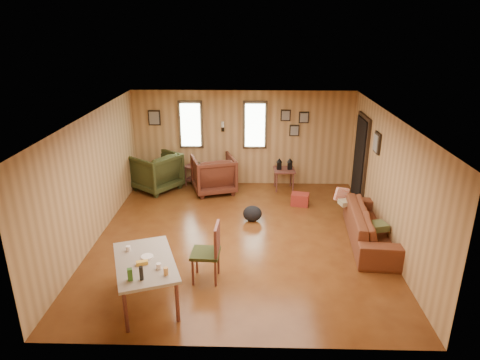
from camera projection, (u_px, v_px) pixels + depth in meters
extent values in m
cube|color=brown|center=(239.00, 238.00, 8.37)|extent=(5.50, 6.00, 0.02)
cube|color=#997C5B|center=(239.00, 116.00, 7.52)|extent=(5.50, 6.00, 0.02)
cube|color=tan|center=(243.00, 138.00, 10.76)|extent=(5.50, 0.02, 2.40)
cube|color=tan|center=(232.00, 267.00, 5.12)|extent=(5.50, 0.02, 2.40)
cube|color=tan|center=(93.00, 179.00, 8.02)|extent=(0.02, 6.00, 2.40)
cube|color=tan|center=(389.00, 181.00, 7.87)|extent=(0.02, 6.00, 2.40)
cube|color=black|center=(191.00, 125.00, 10.64)|extent=(0.60, 0.05, 1.20)
cube|color=#E0F2D1|center=(191.00, 125.00, 10.60)|extent=(0.48, 0.04, 1.06)
cube|color=black|center=(255.00, 125.00, 10.60)|extent=(0.60, 0.05, 1.20)
cube|color=#E0F2D1|center=(255.00, 125.00, 10.56)|extent=(0.48, 0.04, 1.06)
cube|color=black|center=(223.00, 129.00, 10.63)|extent=(0.07, 0.05, 0.12)
cylinder|color=silver|center=(223.00, 124.00, 10.53)|extent=(0.07, 0.07, 0.14)
cube|color=black|center=(361.00, 160.00, 9.77)|extent=(0.06, 1.00, 2.05)
cube|color=black|center=(359.00, 160.00, 9.77)|extent=(0.04, 0.82, 1.90)
cube|color=black|center=(286.00, 115.00, 10.49)|extent=(0.24, 0.04, 0.28)
cube|color=#9E998C|center=(286.00, 116.00, 10.46)|extent=(0.19, 0.02, 0.22)
cube|color=black|center=(304.00, 117.00, 10.49)|extent=(0.24, 0.04, 0.28)
cube|color=#9E998C|center=(304.00, 118.00, 10.47)|extent=(0.19, 0.02, 0.22)
cube|color=black|center=(294.00, 130.00, 10.62)|extent=(0.24, 0.04, 0.28)
cube|color=#9E998C|center=(294.00, 131.00, 10.59)|extent=(0.19, 0.02, 0.22)
cube|color=black|center=(154.00, 118.00, 10.60)|extent=(0.30, 0.04, 0.38)
cube|color=#9E998C|center=(154.00, 118.00, 10.57)|extent=(0.24, 0.02, 0.31)
cube|color=black|center=(377.00, 143.00, 8.49)|extent=(0.04, 0.34, 0.42)
cube|color=#9E998C|center=(376.00, 143.00, 8.50)|extent=(0.02, 0.27, 0.34)
imported|color=brown|center=(375.00, 221.00, 8.04)|extent=(0.85, 2.30, 0.88)
imported|color=#532519|center=(214.00, 172.00, 10.44)|extent=(1.20, 1.16, 1.00)
imported|color=#33391A|center=(156.00, 170.00, 10.59)|extent=(1.35, 1.36, 1.03)
cube|color=brown|center=(196.00, 166.00, 10.90)|extent=(0.64, 0.61, 0.04)
cube|color=brown|center=(197.00, 178.00, 11.02)|extent=(0.58, 0.55, 0.03)
cylinder|color=brown|center=(186.00, 176.00, 10.91)|extent=(0.05, 0.05, 0.49)
cylinder|color=brown|center=(200.00, 179.00, 10.75)|extent=(0.05, 0.05, 0.49)
cylinder|color=brown|center=(193.00, 172.00, 11.22)|extent=(0.05, 0.05, 0.49)
cylinder|color=brown|center=(207.00, 174.00, 11.06)|extent=(0.05, 0.05, 0.49)
cube|color=brown|center=(192.00, 163.00, 10.91)|extent=(0.09, 0.05, 0.12)
cube|color=brown|center=(199.00, 164.00, 10.84)|extent=(0.08, 0.05, 0.11)
cube|color=brown|center=(284.00, 170.00, 10.59)|extent=(0.54, 0.54, 0.04)
cylinder|color=brown|center=(277.00, 182.00, 10.49)|extent=(0.04, 0.04, 0.51)
cylinder|color=brown|center=(293.00, 182.00, 10.50)|extent=(0.04, 0.04, 0.51)
cylinder|color=brown|center=(275.00, 177.00, 10.87)|extent=(0.04, 0.04, 0.51)
cylinder|color=brown|center=(291.00, 177.00, 10.88)|extent=(0.04, 0.04, 0.51)
cube|color=black|center=(279.00, 166.00, 10.55)|extent=(0.12, 0.12, 0.18)
cone|color=black|center=(279.00, 160.00, 10.50)|extent=(0.16, 0.16, 0.10)
cube|color=black|center=(290.00, 166.00, 10.56)|extent=(0.12, 0.12, 0.18)
cone|color=black|center=(290.00, 160.00, 10.51)|extent=(0.16, 0.16, 0.10)
cube|color=maroon|center=(300.00, 199.00, 9.78)|extent=(0.44, 0.36, 0.28)
ellipsoid|color=black|center=(252.00, 214.00, 8.99)|extent=(0.47, 0.41, 0.34)
cube|color=#4F5831|center=(376.00, 226.00, 7.75)|extent=(0.43, 0.38, 0.12)
cube|color=red|center=(342.00, 194.00, 8.97)|extent=(0.34, 0.17, 0.33)
cube|color=tan|center=(347.00, 202.00, 8.80)|extent=(0.36, 0.31, 0.09)
cube|color=#9E9284|center=(145.00, 262.00, 6.22)|extent=(1.24, 1.57, 0.05)
cylinder|color=brown|center=(126.00, 311.00, 5.71)|extent=(0.07, 0.07, 0.66)
cylinder|color=brown|center=(177.00, 301.00, 5.92)|extent=(0.07, 0.07, 0.66)
cylinder|color=brown|center=(120.00, 266.00, 6.77)|extent=(0.07, 0.07, 0.66)
cylinder|color=brown|center=(164.00, 259.00, 6.98)|extent=(0.07, 0.07, 0.66)
cylinder|color=white|center=(159.00, 266.00, 6.00)|extent=(0.09, 0.09, 0.08)
cylinder|color=white|center=(128.00, 249.00, 6.47)|extent=(0.09, 0.09, 0.08)
cube|color=#306524|center=(130.00, 274.00, 5.72)|extent=(0.08, 0.08, 0.17)
cylinder|color=black|center=(141.00, 273.00, 5.73)|extent=(0.07, 0.07, 0.20)
cylinder|color=tan|center=(166.00, 271.00, 5.86)|extent=(0.08, 0.08, 0.11)
cylinder|color=white|center=(147.00, 257.00, 6.31)|extent=(0.23, 0.23, 0.02)
cube|color=yellow|center=(142.00, 263.00, 6.11)|extent=(0.18, 0.12, 0.05)
cube|color=#33391A|center=(205.00, 253.00, 6.85)|extent=(0.47, 0.47, 0.05)
cube|color=brown|center=(217.00, 239.00, 6.74)|extent=(0.06, 0.43, 0.49)
cylinder|color=brown|center=(193.00, 272.00, 6.78)|extent=(0.04, 0.04, 0.47)
cylinder|color=brown|center=(215.00, 273.00, 6.75)|extent=(0.04, 0.04, 0.47)
cylinder|color=brown|center=(197.00, 260.00, 7.12)|extent=(0.04, 0.04, 0.47)
cylinder|color=brown|center=(218.00, 261.00, 7.09)|extent=(0.04, 0.04, 0.47)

